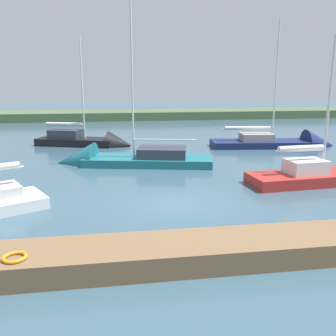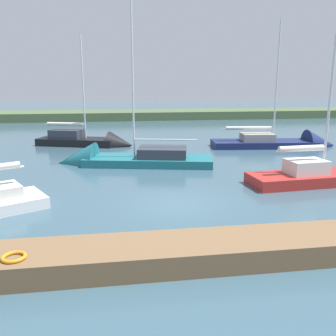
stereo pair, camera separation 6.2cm
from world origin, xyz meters
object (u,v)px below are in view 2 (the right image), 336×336
object	(u,v)px
sailboat_far_left	(287,145)
life_ring_buoy	(14,257)
sailboat_near_dock	(335,178)
sailboat_outer_mooring	(119,162)
sailboat_mid_channel	(92,142)

from	to	relation	value
sailboat_far_left	life_ring_buoy	bearing A→B (deg)	-126.05
sailboat_near_dock	sailboat_outer_mooring	world-z (taller)	sailboat_outer_mooring
sailboat_outer_mooring	sailboat_mid_channel	bearing A→B (deg)	-61.77
life_ring_buoy	sailboat_near_dock	xyz separation A→B (m)	(-14.69, -8.20, -0.52)
life_ring_buoy	sailboat_mid_channel	distance (m)	22.43
sailboat_far_left	sailboat_outer_mooring	world-z (taller)	sailboat_outer_mooring
life_ring_buoy	sailboat_outer_mooring	world-z (taller)	sailboat_outer_mooring
sailboat_mid_channel	life_ring_buoy	bearing A→B (deg)	-73.35
sailboat_near_dock	sailboat_mid_channel	distance (m)	19.86
life_ring_buoy	sailboat_near_dock	bearing A→B (deg)	-150.83
sailboat_mid_channel	sailboat_outer_mooring	bearing A→B (deg)	-55.32
sailboat_near_dock	sailboat_far_left	distance (m)	11.43
life_ring_buoy	sailboat_mid_channel	size ratio (longest dim) A/B	0.06
sailboat_mid_channel	sailboat_outer_mooring	size ratio (longest dim) A/B	0.82
sailboat_near_dock	life_ring_buoy	bearing A→B (deg)	-155.33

